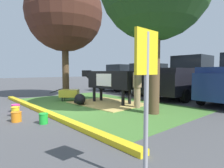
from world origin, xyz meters
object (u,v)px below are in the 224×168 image
Objects in this scene: parking_sign at (146,77)px; sedan_red at (149,79)px; bucket_pink at (16,108)px; bucket_yellow at (15,111)px; calf_lying at (80,99)px; wheelbarrow at (70,93)px; person_handler at (137,86)px; bucket_orange at (16,116)px; hatchback_white at (123,78)px; shade_tree_left at (65,14)px; pickup_truck_black at (185,78)px; cow_holstein at (109,80)px; bucket_green at (43,118)px.

parking_sign is 10.65m from sedan_red.
bucket_pink is 0.97× the size of bucket_yellow.
parking_sign is (5.77, -2.53, 1.18)m from calf_lying.
calf_lying is 1.13m from wheelbarrow.
person_handler is 4.49m from bucket_yellow.
sedan_red reaches higher than wheelbarrow.
bucket_orange reaches higher than bucket_pink.
hatchback_white is (-5.76, 4.85, 0.09)m from person_handler.
hatchback_white is (-3.98, 8.91, 0.82)m from bucket_yellow.
hatchback_white reaches higher than calf_lying.
hatchback_white is at bearing 175.58° from sedan_red.
shade_tree_left is 3.99× the size of person_handler.
parking_sign reaches higher than person_handler.
sedan_red is 0.81× the size of pickup_truck_black.
cow_holstein is at bearing -105.51° from pickup_truck_black.
bucket_green is (1.38, -3.64, -0.93)m from cow_holstein.
shade_tree_left is 3.32× the size of parking_sign.
hatchback_white is (-4.75, 9.07, 0.83)m from bucket_orange.
bucket_pink is at bearing -175.73° from bucket_green.
cow_holstein is 10.16× the size of bucket_pink.
bucket_pink is at bearing -71.79° from wheelbarrow.
calf_lying is 6.18m from pickup_truck_black.
wheelbarrow is (1.06, -0.34, -4.21)m from shade_tree_left.
person_handler is 5.53m from sedan_red.
person_handler is (2.30, 1.27, 0.66)m from calf_lying.
bucket_pink is (-5.99, -0.07, -1.27)m from parking_sign.
bucket_orange is at bearing -13.11° from bucket_pink.
person_handler is at bearing -40.10° from hatchback_white.
calf_lying is 2.84m from bucket_yellow.
bucket_yellow reaches higher than bucket_orange.
bucket_yellow is at bearing 167.97° from bucket_orange.
bucket_yellow is 0.79m from bucket_orange.
parking_sign is 5.40m from bucket_yellow.
bucket_pink is at bearing -94.89° from calf_lying.
person_handler is (1.65, 0.07, -0.19)m from cow_holstein.
bucket_pink is at bearing -86.68° from sedan_red.
wheelbarrow is at bearing -93.90° from sedan_red.
cow_holstein is 6.34m from parking_sign.
parking_sign reaches higher than bucket_pink.
parking_sign is 6.55× the size of bucket_orange.
parking_sign is (6.88, -2.64, 1.03)m from wheelbarrow.
wheelbarrow is 4.48× the size of bucket_orange.
parking_sign is 0.45× the size of hatchback_white.
cow_holstein is 4.90m from sedan_red.
shade_tree_left reaches higher than hatchback_white.
bucket_green is 0.07× the size of hatchback_white.
sedan_red is at bearing 75.09° from shade_tree_left.
shade_tree_left reaches higher than cow_holstein.
bucket_green is at bearing -69.17° from cow_holstein.
bucket_orange is 0.91m from bucket_green.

